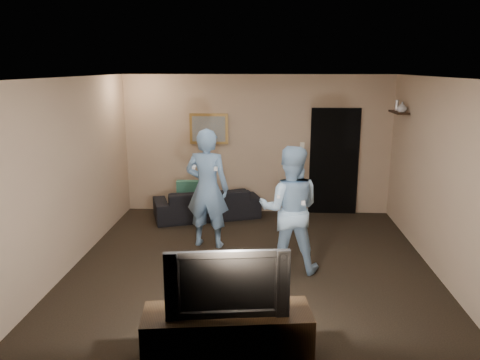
# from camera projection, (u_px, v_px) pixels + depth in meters

# --- Properties ---
(ground) EXTENTS (5.00, 5.00, 0.00)m
(ground) POSITION_uv_depth(u_px,v_px,m) (252.00, 263.00, 6.68)
(ground) COLOR black
(ground) RESTS_ON ground
(ceiling) EXTENTS (5.00, 5.00, 0.04)m
(ceiling) POSITION_uv_depth(u_px,v_px,m) (253.00, 77.00, 6.06)
(ceiling) COLOR silver
(ceiling) RESTS_ON wall_back
(wall_back) EXTENTS (5.00, 0.04, 2.60)m
(wall_back) POSITION_uv_depth(u_px,v_px,m) (257.00, 145.00, 8.79)
(wall_back) COLOR tan
(wall_back) RESTS_ON ground
(wall_front) EXTENTS (5.00, 0.04, 2.60)m
(wall_front) POSITION_uv_depth(u_px,v_px,m) (242.00, 241.00, 3.95)
(wall_front) COLOR tan
(wall_front) RESTS_ON ground
(wall_left) EXTENTS (0.04, 5.00, 2.60)m
(wall_left) POSITION_uv_depth(u_px,v_px,m) (73.00, 172.00, 6.51)
(wall_left) COLOR tan
(wall_left) RESTS_ON ground
(wall_right) EXTENTS (0.04, 5.00, 2.60)m
(wall_right) POSITION_uv_depth(u_px,v_px,m) (440.00, 177.00, 6.23)
(wall_right) COLOR tan
(wall_right) RESTS_ON ground
(sofa) EXTENTS (2.05, 1.32, 0.56)m
(sofa) POSITION_uv_depth(u_px,v_px,m) (207.00, 203.00, 8.64)
(sofa) COLOR black
(sofa) RESTS_ON ground
(throw_pillow) EXTENTS (0.44, 0.16, 0.44)m
(throw_pillow) POSITION_uv_depth(u_px,v_px,m) (189.00, 192.00, 8.61)
(throw_pillow) COLOR #1B5342
(throw_pillow) RESTS_ON sofa
(painting_frame) EXTENTS (0.72, 0.05, 0.57)m
(painting_frame) POSITION_uv_depth(u_px,v_px,m) (209.00, 129.00, 8.75)
(painting_frame) COLOR olive
(painting_frame) RESTS_ON wall_back
(painting_canvas) EXTENTS (0.62, 0.01, 0.47)m
(painting_canvas) POSITION_uv_depth(u_px,v_px,m) (209.00, 129.00, 8.73)
(painting_canvas) COLOR slate
(painting_canvas) RESTS_ON painting_frame
(doorway) EXTENTS (0.90, 0.06, 2.00)m
(doorway) POSITION_uv_depth(u_px,v_px,m) (334.00, 162.00, 8.75)
(doorway) COLOR black
(doorway) RESTS_ON ground
(light_switch) EXTENTS (0.08, 0.02, 0.12)m
(light_switch) POSITION_uv_depth(u_px,v_px,m) (302.00, 146.00, 8.72)
(light_switch) COLOR silver
(light_switch) RESTS_ON wall_back
(wall_shelf) EXTENTS (0.20, 0.60, 0.03)m
(wall_shelf) POSITION_uv_depth(u_px,v_px,m) (399.00, 112.00, 7.81)
(wall_shelf) COLOR black
(wall_shelf) RESTS_ON wall_right
(shelf_vase) EXTENTS (0.18, 0.18, 0.17)m
(shelf_vase) POSITION_uv_depth(u_px,v_px,m) (402.00, 107.00, 7.64)
(shelf_vase) COLOR #B4B4B9
(shelf_vase) RESTS_ON wall_shelf
(shelf_figurine) EXTENTS (0.06, 0.06, 0.18)m
(shelf_figurine) POSITION_uv_depth(u_px,v_px,m) (397.00, 105.00, 7.94)
(shelf_figurine) COLOR silver
(shelf_figurine) RESTS_ON wall_shelf
(tv_console) EXTENTS (1.61, 0.70, 0.56)m
(tv_console) POSITION_uv_depth(u_px,v_px,m) (227.00, 338.00, 4.39)
(tv_console) COLOR black
(tv_console) RESTS_ON ground
(television) EXTENTS (1.12, 0.29, 0.64)m
(television) POSITION_uv_depth(u_px,v_px,m) (227.00, 279.00, 4.25)
(television) COLOR black
(television) RESTS_ON tv_console
(wii_player_left) EXTENTS (0.74, 0.56, 1.84)m
(wii_player_left) POSITION_uv_depth(u_px,v_px,m) (207.00, 188.00, 7.15)
(wii_player_left) COLOR #688DB4
(wii_player_left) RESTS_ON ground
(wii_player_right) EXTENTS (0.88, 0.71, 1.73)m
(wii_player_right) POSITION_uv_depth(u_px,v_px,m) (290.00, 209.00, 6.29)
(wii_player_right) COLOR #94B8D8
(wii_player_right) RESTS_ON ground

